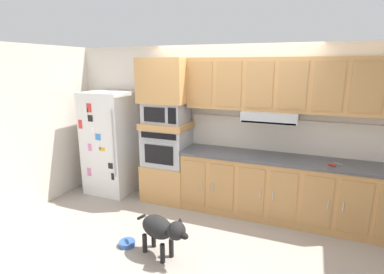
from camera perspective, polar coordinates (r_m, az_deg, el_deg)
name	(u,v)px	position (r m, az deg, el deg)	size (l,w,h in m)	color
ground_plane	(209,231)	(4.29, 3.17, -17.29)	(9.60, 9.60, 0.00)	#9E9389
back_kitchen_wall	(232,126)	(4.85, 7.56, 2.13)	(6.20, 0.12, 2.50)	beige
side_panel_left	(44,126)	(5.36, -26.29, 1.94)	(0.12, 7.10, 2.50)	beige
refrigerator	(110,142)	(5.43, -15.18, -1.01)	(0.76, 0.73, 1.76)	white
oven_base_cabinet	(168,181)	(5.12, -4.61, -8.27)	(0.74, 0.62, 0.60)	tan
built_in_oven	(167,146)	(4.93, -4.75, -1.78)	(0.70, 0.62, 0.60)	#A8AAAF
appliance_mid_shelf	(167,125)	(4.85, -4.82, 2.21)	(0.74, 0.62, 0.10)	tan
microwave	(166,112)	(4.81, -4.88, 4.66)	(0.64, 0.54, 0.32)	#A8AAAF
appliance_upper_cabinet	(166,80)	(4.76, -4.99, 10.62)	(0.74, 0.62, 0.68)	tan
lower_cabinet_run	(285,190)	(4.61, 17.14, -9.55)	(3.02, 0.63, 0.88)	tan
countertop_slab	(287,159)	(4.45, 17.56, -4.07)	(3.06, 0.64, 0.04)	#4C4C51
backsplash_panel	(290,136)	(4.66, 18.07, 0.11)	(3.06, 0.02, 0.50)	silver
upper_cabinet_with_hood	(292,87)	(4.39, 18.39, 8.99)	(3.02, 0.48, 0.88)	tan
screwdriver	(333,165)	(4.33, 25.10, -4.79)	(0.17, 0.17, 0.03)	red
dog	(162,229)	(3.63, -5.77, -16.94)	(0.80, 0.40, 0.55)	black
dog_food_bowl	(127,243)	(4.06, -12.19, -19.06)	(0.20, 0.20, 0.06)	#3359A5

